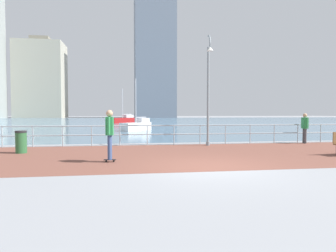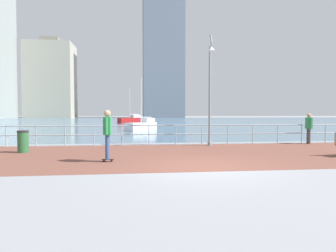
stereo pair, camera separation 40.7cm
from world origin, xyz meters
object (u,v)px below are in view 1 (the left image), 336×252
lamppost (209,85)px  sailboat_teal (123,120)px  skateboarder (110,131)px  trash_bin (21,142)px  sailboat_ivory (137,126)px  bystander (305,126)px

lamppost → sailboat_teal: 35.10m
skateboarder → trash_bin: size_ratio=1.90×
sailboat_ivory → sailboat_teal: bearing=93.6°
sailboat_ivory → sailboat_teal: (-1.34, 21.05, 0.07)m
lamppost → bystander: size_ratio=3.39×
sailboat_teal → lamppost: bearing=-82.8°
skateboarder → sailboat_teal: size_ratio=0.31×
lamppost → bystander: 5.96m
skateboarder → sailboat_ivory: size_ratio=0.36×
sailboat_teal → bystander: bearing=-73.9°
lamppost → trash_bin: (-8.43, -1.53, -2.62)m
trash_bin → sailboat_teal: 36.48m
sailboat_teal → trash_bin: bearing=-96.4°
trash_bin → sailboat_teal: bearing=83.6°
bystander → skateboarder: bearing=-155.2°
lamppost → skateboarder: bearing=-137.3°
skateboarder → trash_bin: (-3.74, 2.80, -0.59)m
lamppost → sailboat_ivory: 14.26m
lamppost → skateboarder: lamppost is taller
lamppost → skateboarder: (-4.69, -4.33, -2.02)m
lamppost → sailboat_teal: size_ratio=0.99×
bystander → sailboat_teal: size_ratio=0.29×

